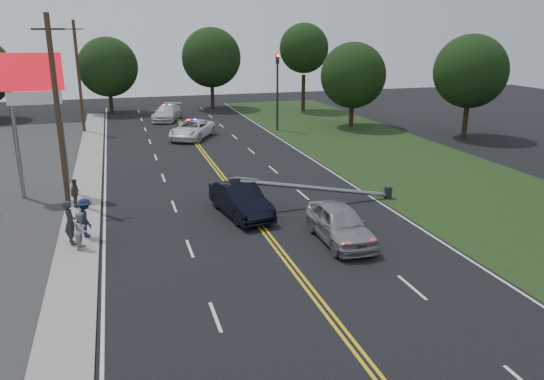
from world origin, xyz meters
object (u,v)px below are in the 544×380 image
object	(u,v)px
utility_pole_far	(79,77)
bystander_d	(75,193)
utility_pole_mid	(58,112)
emergency_a	(192,129)
traffic_signal	(277,85)
bystander_b	(82,230)
fallen_streetlight	(324,189)
waiting_sedan	(340,224)
pylon_sign	(33,91)
crashed_sedan	(241,200)
emergency_b	(167,113)
bystander_a	(70,222)
bystander_c	(86,218)

from	to	relation	value
utility_pole_far	bystander_d	distance (m)	23.35
utility_pole_mid	emergency_a	size ratio (longest dim) A/B	1.76
traffic_signal	bystander_b	xyz separation A→B (m)	(-16.44, -24.87, -3.26)
fallen_streetlight	waiting_sedan	size ratio (longest dim) A/B	1.92
pylon_sign	waiting_sedan	bearing A→B (deg)	-39.49
pylon_sign	crashed_sedan	distance (m)	12.91
waiting_sedan	pylon_sign	bearing A→B (deg)	141.49
fallen_streetlight	utility_pole_far	size ratio (longest dim) A/B	0.94
traffic_signal	utility_pole_mid	xyz separation A→B (m)	(-17.50, -18.00, 0.88)
utility_pole_far	bystander_d	world-z (taller)	utility_pole_far
emergency_b	bystander_a	world-z (taller)	bystander_a
pylon_sign	bystander_c	distance (m)	9.36
bystander_c	traffic_signal	bearing A→B (deg)	-50.95
utility_pole_mid	bystander_b	distance (m)	8.09
bystander_a	bystander_d	world-z (taller)	bystander_a
fallen_streetlight	bystander_b	xyz separation A→B (m)	(-12.33, -2.87, 0.02)
pylon_sign	traffic_signal	bearing A→B (deg)	40.39
pylon_sign	bystander_b	bearing A→B (deg)	-75.12
traffic_signal	utility_pole_mid	bearing A→B (deg)	-134.20
utility_pole_mid	emergency_b	distance (m)	28.25
emergency_a	bystander_c	world-z (taller)	bystander_c
waiting_sedan	emergency_a	bearing A→B (deg)	97.51
fallen_streetlight	bystander_a	distance (m)	13.01
fallen_streetlight	utility_pole_far	distance (m)	29.54
utility_pole_far	bystander_d	xyz separation A→B (m)	(0.47, -22.97, -4.18)
pylon_sign	bystander_b	xyz separation A→B (m)	(2.36, -8.87, -5.05)
bystander_a	bystander_c	size ratio (longest dim) A/B	1.10
bystander_d	crashed_sedan	bearing A→B (deg)	-94.50
utility_pole_far	bystander_a	world-z (taller)	utility_pole_far
bystander_d	traffic_signal	bearing A→B (deg)	-23.83
waiting_sedan	bystander_c	size ratio (longest dim) A/B	2.69
traffic_signal	bystander_a	size ratio (longest dim) A/B	3.54
emergency_a	bystander_b	xyz separation A→B (m)	(-8.15, -23.29, 0.15)
emergency_a	bystander_c	size ratio (longest dim) A/B	3.13
fallen_streetlight	waiting_sedan	bearing A→B (deg)	-103.96
traffic_signal	utility_pole_far	distance (m)	17.97
pylon_sign	emergency_a	bearing A→B (deg)	53.90
fallen_streetlight	bystander_b	world-z (taller)	fallen_streetlight
emergency_b	utility_pole_far	bearing A→B (deg)	-130.24
utility_pole_mid	crashed_sedan	distance (m)	10.60
traffic_signal	bystander_b	world-z (taller)	traffic_signal
utility_pole_mid	emergency_a	distance (m)	19.31
crashed_sedan	waiting_sedan	bearing A→B (deg)	-63.03
emergency_b	fallen_streetlight	bearing A→B (deg)	-60.74
traffic_signal	fallen_streetlight	xyz separation A→B (m)	(-4.11, -22.00, -3.29)
utility_pole_mid	bystander_c	size ratio (longest dim) A/B	5.51
bystander_c	crashed_sedan	bearing A→B (deg)	-97.42
pylon_sign	utility_pole_mid	size ratio (longest dim) A/B	0.80
emergency_b	bystander_b	size ratio (longest dim) A/B	3.37
traffic_signal	waiting_sedan	world-z (taller)	traffic_signal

